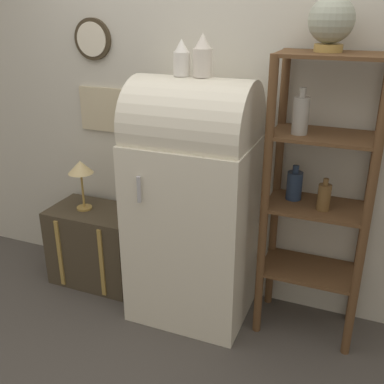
# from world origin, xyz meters

# --- Properties ---
(ground_plane) EXTENTS (12.00, 12.00, 0.00)m
(ground_plane) POSITION_xyz_m (0.00, 0.00, 0.00)
(ground_plane) COLOR #4C4742
(wall_back) EXTENTS (7.00, 0.09, 2.70)m
(wall_back) POSITION_xyz_m (-0.00, 0.57, 1.35)
(wall_back) COLOR beige
(wall_back) RESTS_ON ground_plane
(refrigerator) EXTENTS (0.74, 0.64, 1.57)m
(refrigerator) POSITION_xyz_m (-0.00, 0.25, 0.81)
(refrigerator) COLOR silver
(refrigerator) RESTS_ON ground_plane
(suitcase_trunk) EXTENTS (0.64, 0.42, 0.58)m
(suitcase_trunk) POSITION_xyz_m (-0.80, 0.31, 0.29)
(suitcase_trunk) COLOR #423828
(suitcase_trunk) RESTS_ON ground_plane
(shelf_unit) EXTENTS (0.60, 0.38, 1.72)m
(shelf_unit) POSITION_xyz_m (0.73, 0.34, 0.98)
(shelf_unit) COLOR brown
(shelf_unit) RESTS_ON ground_plane
(globe) EXTENTS (0.23, 0.23, 0.27)m
(globe) POSITION_xyz_m (0.71, 0.37, 1.87)
(globe) COLOR #AD8942
(globe) RESTS_ON shelf_unit
(vase_left) EXTENTS (0.09, 0.09, 0.20)m
(vase_left) POSITION_xyz_m (-0.07, 0.25, 1.67)
(vase_left) COLOR white
(vase_left) RESTS_ON refrigerator
(vase_center) EXTENTS (0.11, 0.11, 0.23)m
(vase_center) POSITION_xyz_m (0.05, 0.26, 1.68)
(vase_center) COLOR silver
(vase_center) RESTS_ON refrigerator
(desk_lamp) EXTENTS (0.18, 0.18, 0.37)m
(desk_lamp) POSITION_xyz_m (-0.87, 0.30, 0.88)
(desk_lamp) COLOR #AD8942
(desk_lamp) RESTS_ON suitcase_trunk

